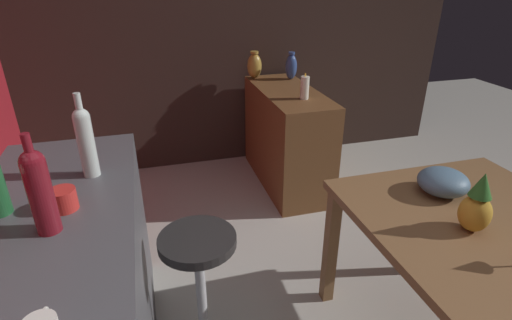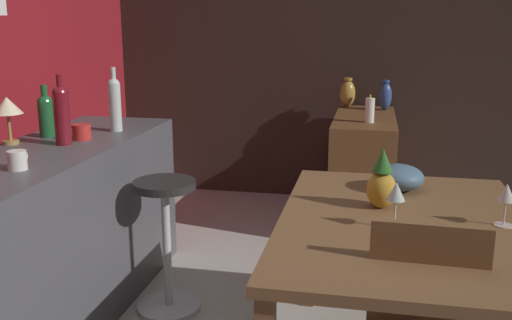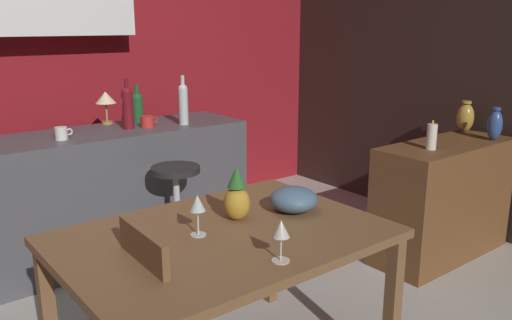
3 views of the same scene
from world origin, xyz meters
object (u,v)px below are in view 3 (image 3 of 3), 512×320
(dining_table, at_px, (223,249))
(wine_bottle_clear, at_px, (183,102))
(wine_glass_left, at_px, (281,231))
(wine_bottle_green, at_px, (137,106))
(cup_red, at_px, (147,122))
(counter_lamp, at_px, (106,99))
(bar_stool, at_px, (177,215))
(fruit_bowl, at_px, (294,199))
(wine_glass_right, at_px, (197,205))
(wine_bottle_ruby, at_px, (128,106))
(vase_brass, at_px, (465,117))
(pillar_candle_tall, at_px, (432,137))
(vase_ceramic_blue, at_px, (495,125))
(cup_white, at_px, (61,133))
(sideboard_cabinet, at_px, (443,200))
(pineapple_centerpiece, at_px, (237,197))

(dining_table, xyz_separation_m, wine_bottle_clear, (0.73, 1.55, 0.40))
(wine_glass_left, relative_size, wine_bottle_green, 0.60)
(cup_red, bearing_deg, wine_glass_left, -103.16)
(wine_bottle_green, height_order, counter_lamp, wine_bottle_green)
(bar_stool, distance_m, wine_glass_left, 1.65)
(wine_bottle_clear, distance_m, counter_lamp, 0.57)
(fruit_bowl, xyz_separation_m, cup_red, (0.05, 1.61, 0.14))
(wine_glass_left, relative_size, counter_lamp, 0.70)
(fruit_bowl, relative_size, cup_red, 1.76)
(dining_table, relative_size, wine_glass_right, 7.63)
(fruit_bowl, height_order, wine_bottle_clear, wine_bottle_clear)
(fruit_bowl, bearing_deg, wine_glass_right, 176.32)
(wine_glass_right, xyz_separation_m, wine_bottle_ruby, (0.44, 1.60, 0.18))
(wine_bottle_clear, bearing_deg, vase_brass, -34.68)
(pillar_candle_tall, height_order, vase_ceramic_blue, vase_ceramic_blue)
(fruit_bowl, relative_size, pillar_candle_tall, 1.19)
(wine_glass_left, height_order, cup_white, cup_white)
(dining_table, xyz_separation_m, wine_bottle_green, (0.51, 1.84, 0.36))
(pillar_candle_tall, bearing_deg, wine_glass_right, -176.46)
(sideboard_cabinet, relative_size, wine_glass_right, 6.10)
(dining_table, bearing_deg, wine_bottle_ruby, 78.13)
(dining_table, xyz_separation_m, cup_red, (0.48, 1.62, 0.28))
(bar_stool, height_order, vase_ceramic_blue, vase_ceramic_blue)
(fruit_bowl, bearing_deg, counter_lamp, 93.65)
(sideboard_cabinet, bearing_deg, wine_bottle_ruby, 138.80)
(dining_table, xyz_separation_m, sideboard_cabinet, (2.01, 0.19, -0.25))
(fruit_bowl, bearing_deg, wine_bottle_clear, 78.57)
(wine_bottle_green, bearing_deg, wine_glass_right, -108.72)
(vase_brass, bearing_deg, vase_ceramic_blue, -112.70)
(dining_table, bearing_deg, counter_lamp, 81.07)
(wine_glass_right, xyz_separation_m, wine_bottle_green, (0.61, 1.79, 0.15))
(dining_table, relative_size, bar_stool, 1.93)
(fruit_bowl, height_order, vase_brass, vase_brass)
(dining_table, distance_m, sideboard_cabinet, 2.04)
(wine_bottle_clear, bearing_deg, wine_bottle_green, 127.44)
(wine_bottle_ruby, bearing_deg, wine_bottle_clear, -14.69)
(wine_bottle_green, bearing_deg, cup_white, -158.38)
(cup_white, distance_m, vase_ceramic_blue, 2.92)
(pineapple_centerpiece, height_order, fruit_bowl, pineapple_centerpiece)
(bar_stool, height_order, cup_white, cup_white)
(bar_stool, distance_m, cup_white, 0.90)
(cup_white, height_order, pillar_candle_tall, pillar_candle_tall)
(bar_stool, distance_m, wine_glass_right, 1.33)
(sideboard_cabinet, xyz_separation_m, wine_bottle_ruby, (-1.67, 1.46, 0.65))
(wine_glass_left, bearing_deg, wine_glass_right, 104.94)
(sideboard_cabinet, distance_m, vase_ceramic_blue, 0.64)
(wine_bottle_green, bearing_deg, wine_bottle_clear, -52.56)
(wine_bottle_clear, height_order, vase_brass, wine_bottle_clear)
(bar_stool, bearing_deg, fruit_bowl, -90.37)
(wine_glass_right, height_order, cup_white, cup_white)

